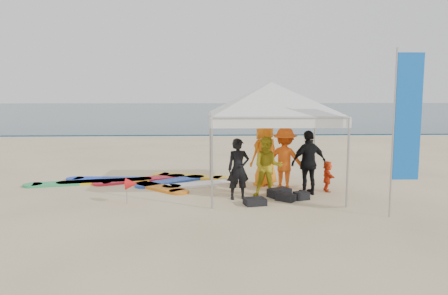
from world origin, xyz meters
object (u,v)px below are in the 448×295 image
Objects in this scene: canopy_tent at (271,82)px; person_yellow at (268,167)px; person_seated at (327,176)px; feather_flag at (406,119)px; person_black_b at (309,163)px; person_orange_a at (285,160)px; person_black_a at (238,169)px; surfboard_spread at (143,181)px; marker_pennant at (131,184)px; person_orange_b at (265,154)px.

person_yellow is at bearing -105.50° from canopy_tent.
person_seated is 0.23× the size of feather_flag.
feather_flag reaches higher than person_black_b.
person_orange_a is at bearing -46.97° from person_black_b.
person_seated is at bearing 25.62° from person_yellow.
canopy_tent is at bearing 81.86° from person_yellow.
surfboard_spread is (-2.72, 2.16, -0.74)m from person_black_a.
feather_flag is at bearing 108.61° from person_black_b.
person_black_a is 2.67m from marker_pennant.
canopy_tent is (-0.41, -0.06, 2.07)m from person_orange_a.
person_orange_b is 2.21m from canopy_tent.
person_orange_a reaches higher than person_black_b.
canopy_tent is (-1.59, -0.07, 2.53)m from person_seated.
feather_flag reaches higher than person_orange_a.
person_seated is 0.14× the size of surfboard_spread.
person_orange_b is at bearing -9.15° from surfboard_spread.
person_black_a is 0.43× the size of feather_flag.
feather_flag is at bearing -155.18° from person_seated.
person_black_b is at bearing 125.39° from feather_flag.
marker_pennant is at bearing 179.77° from person_black_a.
surfboard_spread is at bearing 132.81° from person_black_a.
person_seated is at bearing 120.22° from person_orange_b.
feather_flag is (2.66, -1.95, 1.35)m from person_yellow.
marker_pennant is at bearing -87.89° from surfboard_spread.
person_yellow is 2.23m from canopy_tent.
person_seated is 5.42m from surfboard_spread.
person_yellow is 3.57m from feather_flag.
person_orange_a is 2.08× the size of person_seated.
person_orange_a is 0.29× the size of surfboard_spread.
marker_pennant is at bearing 167.17° from feather_flag.
canopy_tent reaches higher than person_black_b.
person_yellow is 0.35× the size of canopy_tent.
person_black_b is at bearing 3.32° from person_black_a.
person_seated is (1.61, -0.83, -0.51)m from person_orange_b.
marker_pennant is at bearing 107.07° from person_seated.
canopy_tent is at bearing 97.14° from person_seated.
person_orange_b is at bearing 91.22° from canopy_tent.
person_yellow is 0.90× the size of person_orange_a.
person_black_b is 2.03× the size of person_seated.
person_yellow is 0.84× the size of person_orange_b.
surfboard_spread is at bearing 157.74° from canopy_tent.
marker_pennant is (-6.06, 1.38, -1.64)m from feather_flag.
canopy_tent is at bearing 16.85° from marker_pennant.
person_black_b reaches higher than person_seated.
person_black_a is 1.82m from person_orange_b.
person_orange_b is (-1.00, 1.18, 0.08)m from person_black_b.
canopy_tent is at bearing 28.16° from person_black_a.
marker_pennant is at bearing -6.83° from person_black_b.
canopy_tent is 4.43m from marker_pennant.
surfboard_spread is at bearing 92.11° from marker_pennant.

